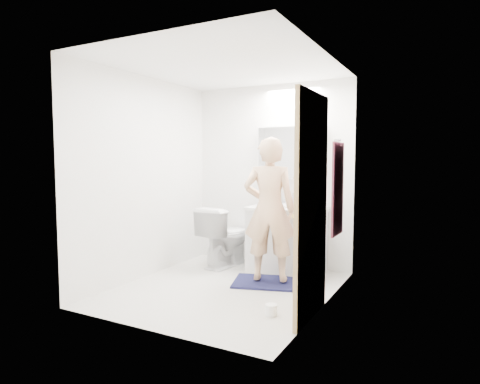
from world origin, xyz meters
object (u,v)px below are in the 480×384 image
Objects in this scene: soap_bottle_b at (276,198)px; toilet at (225,236)px; toilet_paper_roll at (271,310)px; medicine_cabinet at (291,153)px; toothbrush_cup at (304,203)px; soap_bottle_a at (272,196)px; person at (269,209)px; vanity_cabinet at (286,241)px.

toilet is at bearing -153.93° from soap_bottle_b.
soap_bottle_b is at bearing -146.35° from toilet.
medicine_cabinet is at bearing 105.29° from toilet_paper_roll.
soap_bottle_b reaches higher than toothbrush_cup.
medicine_cabinet is at bearing 14.41° from soap_bottle_a.
medicine_cabinet is 8.00× the size of toilet_paper_roll.
soap_bottle_b is (0.60, 0.29, 0.51)m from toilet.
soap_bottle_b is (-0.23, 0.75, 0.06)m from person.
person is 0.75m from toothbrush_cup.
soap_bottle_b is (-0.22, 0.18, 0.52)m from vanity_cabinet.
toilet reaches higher than vanity_cabinet.
toilet_paper_roll is (0.68, -1.58, -0.89)m from soap_bottle_a.
vanity_cabinet is 0.53m from toothbrush_cup.
toothbrush_cup is at bearing -157.00° from toilet.
medicine_cabinet is 2.24m from toilet_paper_roll.
vanity_cabinet is 3.82× the size of soap_bottle_a.
soap_bottle_a is at bearing -146.83° from toilet.
medicine_cabinet is 0.67m from toothbrush_cup.
vanity_cabinet reaches higher than toilet_paper_roll.
person is 0.78m from soap_bottle_b.
toothbrush_cup is (0.44, 0.01, -0.07)m from soap_bottle_a.
toilet is at bearing -157.56° from medicine_cabinet.
soap_bottle_a is 2.39× the size of toothbrush_cup.
medicine_cabinet reaches higher than toilet.
soap_bottle_a is at bearing -178.71° from toothbrush_cup.
medicine_cabinet is at bearing -103.79° from person.
soap_bottle_b is at bearing 140.68° from vanity_cabinet.
soap_bottle_a is 0.45m from toothbrush_cup.
soap_bottle_a is at bearing -165.59° from medicine_cabinet.
person is 8.78× the size of soap_bottle_b.
medicine_cabinet is 3.74× the size of soap_bottle_a.
toilet is (-0.82, -0.11, 0.01)m from vanity_cabinet.
toothbrush_cup is at bearing 98.54° from toilet_paper_roll.
vanity_cabinet is 0.83m from toilet.
vanity_cabinet is 0.63m from soap_bottle_a.
vanity_cabinet is 1.02× the size of medicine_cabinet.
person is at bearing 159.11° from toilet.
soap_bottle_b is at bearing -90.08° from person.
medicine_cabinet is 1.10× the size of toilet.
vanity_cabinet is at bearing -164.46° from toilet.
medicine_cabinet is (-0.04, 0.21, 1.11)m from vanity_cabinet.
toilet is 8.09× the size of toothbrush_cup.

